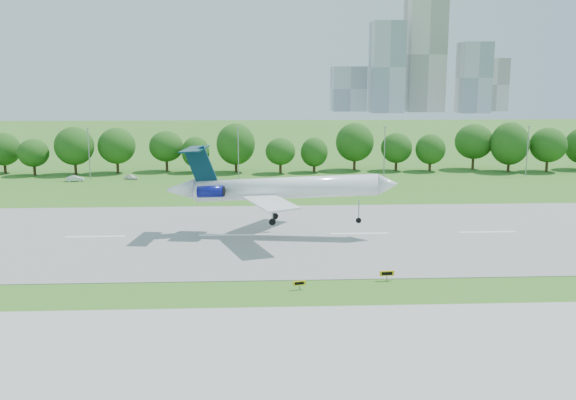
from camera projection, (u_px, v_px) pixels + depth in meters
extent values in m
plane|color=#2E641A|center=(394.00, 286.00, 73.71)|extent=(600.00, 600.00, 0.00)
cube|color=gray|center=(359.00, 234.00, 98.23)|extent=(400.00, 45.00, 0.08)
cube|color=#ADADA8|center=(437.00, 351.00, 56.04)|extent=(400.00, 23.00, 0.08)
cylinder|color=#382314|center=(80.00, 166.00, 160.78)|extent=(0.70, 0.70, 3.60)
sphere|color=#124310|center=(79.00, 149.00, 159.96)|extent=(8.40, 8.40, 8.40)
cylinder|color=#382314|center=(240.00, 165.00, 162.69)|extent=(0.70, 0.70, 3.60)
sphere|color=#124310|center=(239.00, 148.00, 161.87)|extent=(8.40, 8.40, 8.40)
cylinder|color=#382314|center=(396.00, 164.00, 164.61)|extent=(0.70, 0.70, 3.60)
sphere|color=#124310|center=(396.00, 147.00, 163.79)|extent=(8.40, 8.40, 8.40)
cylinder|color=#382314|center=(548.00, 163.00, 166.52)|extent=(0.70, 0.70, 3.60)
sphere|color=#124310|center=(549.00, 146.00, 165.70)|extent=(8.40, 8.40, 8.40)
cylinder|color=gray|center=(89.00, 154.00, 150.42)|extent=(0.24, 0.24, 12.00)
cube|color=gray|center=(88.00, 128.00, 149.29)|extent=(0.90, 0.25, 0.18)
cylinder|color=gray|center=(238.00, 153.00, 152.10)|extent=(0.24, 0.24, 12.00)
cube|color=gray|center=(238.00, 128.00, 150.96)|extent=(0.90, 0.25, 0.18)
cylinder|color=gray|center=(384.00, 152.00, 153.77)|extent=(0.24, 0.24, 12.00)
cube|color=gray|center=(385.00, 127.00, 152.64)|extent=(0.90, 0.25, 0.18)
cylinder|color=gray|center=(527.00, 152.00, 155.45)|extent=(0.24, 0.24, 12.00)
cube|color=gray|center=(529.00, 126.00, 154.31)|extent=(0.90, 0.25, 0.18)
cube|color=#B2B2B7|center=(387.00, 67.00, 444.41)|extent=(22.00, 22.00, 62.00)
cube|color=beige|center=(424.00, 55.00, 458.89)|extent=(26.00, 26.00, 80.00)
cube|color=#B2B2B7|center=(474.00, 78.00, 443.68)|extent=(20.00, 20.00, 48.00)
cube|color=beige|center=(493.00, 85.00, 470.24)|extent=(18.00, 18.00, 38.00)
cube|color=#B2B2B7|center=(348.00, 89.00, 470.64)|extent=(24.00, 24.00, 32.00)
cylinder|color=white|center=(286.00, 188.00, 96.34)|extent=(27.82, 6.67, 4.63)
cone|color=white|center=(388.00, 184.00, 95.03)|extent=(3.48, 3.57, 3.36)
cone|color=white|center=(182.00, 190.00, 97.65)|extent=(4.93, 3.76, 3.43)
cube|color=white|center=(270.00, 202.00, 90.37)|extent=(8.00, 12.75, 0.47)
cube|color=white|center=(279.00, 187.00, 102.94)|extent=(10.24, 12.53, 0.47)
cube|color=#042536|center=(201.00, 166.00, 96.74)|extent=(4.90, 1.07, 6.25)
cube|color=#042536|center=(195.00, 149.00, 96.32)|extent=(4.02, 9.01, 0.35)
cylinder|color=navy|center=(210.00, 192.00, 94.90)|extent=(4.12, 2.22, 1.94)
cylinder|color=navy|center=(217.00, 186.00, 99.57)|extent=(4.12, 2.22, 1.94)
cylinder|color=gray|center=(359.00, 210.00, 96.10)|extent=(0.18, 0.18, 3.21)
cylinder|color=black|center=(359.00, 220.00, 96.40)|extent=(0.85, 0.38, 0.83)
cylinder|color=gray|center=(272.00, 211.00, 95.11)|extent=(0.22, 0.22, 3.21)
cylinder|color=black|center=(272.00, 222.00, 95.40)|extent=(1.05, 0.54, 1.01)
cylinder|color=gray|center=(275.00, 206.00, 99.06)|extent=(0.22, 0.22, 3.21)
cylinder|color=black|center=(275.00, 216.00, 99.36)|extent=(1.05, 0.54, 1.01)
cube|color=gray|center=(387.00, 278.00, 75.52)|extent=(0.12, 0.12, 0.75)
cube|color=yellow|center=(387.00, 273.00, 75.42)|extent=(1.73, 0.32, 0.59)
cube|color=black|center=(387.00, 274.00, 75.30)|extent=(1.29, 0.12, 0.38)
cube|color=gray|center=(299.00, 287.00, 72.33)|extent=(0.11, 0.11, 0.64)
cube|color=yellow|center=(299.00, 283.00, 72.24)|extent=(1.46, 0.48, 0.50)
cube|color=black|center=(300.00, 283.00, 72.15)|extent=(1.07, 0.26, 0.32)
imported|color=silver|center=(75.00, 179.00, 148.52)|extent=(4.15, 2.09, 1.31)
imported|color=white|center=(131.00, 177.00, 151.46)|extent=(3.59, 2.76, 1.14)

